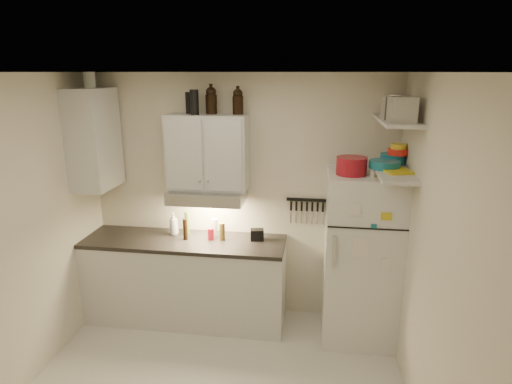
# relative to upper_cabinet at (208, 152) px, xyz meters

# --- Properties ---
(ceiling) EXTENTS (3.20, 3.00, 0.02)m
(ceiling) POSITION_rel_upper_cabinet_xyz_m (0.30, -1.33, 0.78)
(ceiling) COLOR white
(ceiling) RESTS_ON ground
(back_wall) EXTENTS (3.20, 0.02, 2.60)m
(back_wall) POSITION_rel_upper_cabinet_xyz_m (0.30, 0.18, -0.53)
(back_wall) COLOR beige
(back_wall) RESTS_ON ground
(left_wall) EXTENTS (0.02, 3.00, 2.60)m
(left_wall) POSITION_rel_upper_cabinet_xyz_m (-1.31, -1.33, -0.53)
(left_wall) COLOR beige
(left_wall) RESTS_ON ground
(right_wall) EXTENTS (0.02, 3.00, 2.60)m
(right_wall) POSITION_rel_upper_cabinet_xyz_m (1.91, -1.33, -0.53)
(right_wall) COLOR beige
(right_wall) RESTS_ON ground
(base_cabinet) EXTENTS (2.10, 0.60, 0.88)m
(base_cabinet) POSITION_rel_upper_cabinet_xyz_m (-0.25, -0.14, -1.39)
(base_cabinet) COLOR silver
(base_cabinet) RESTS_ON floor
(countertop) EXTENTS (2.10, 0.62, 0.04)m
(countertop) POSITION_rel_upper_cabinet_xyz_m (-0.25, -0.14, -0.93)
(countertop) COLOR black
(countertop) RESTS_ON base_cabinet
(upper_cabinet) EXTENTS (0.80, 0.33, 0.75)m
(upper_cabinet) POSITION_rel_upper_cabinet_xyz_m (0.00, 0.00, 0.00)
(upper_cabinet) COLOR silver
(upper_cabinet) RESTS_ON back_wall
(side_cabinet) EXTENTS (0.33, 0.55, 1.00)m
(side_cabinet) POSITION_rel_upper_cabinet_xyz_m (-1.14, -0.14, 0.12)
(side_cabinet) COLOR silver
(side_cabinet) RESTS_ON left_wall
(range_hood) EXTENTS (0.76, 0.46, 0.12)m
(range_hood) POSITION_rel_upper_cabinet_xyz_m (0.00, -0.06, -0.44)
(range_hood) COLOR silver
(range_hood) RESTS_ON back_wall
(fridge) EXTENTS (0.70, 0.68, 1.70)m
(fridge) POSITION_rel_upper_cabinet_xyz_m (1.55, -0.18, -0.98)
(fridge) COLOR silver
(fridge) RESTS_ON floor
(shelf_hi) EXTENTS (0.30, 0.95, 0.03)m
(shelf_hi) POSITION_rel_upper_cabinet_xyz_m (1.75, -0.31, 0.38)
(shelf_hi) COLOR silver
(shelf_hi) RESTS_ON right_wall
(shelf_lo) EXTENTS (0.30, 0.95, 0.03)m
(shelf_lo) POSITION_rel_upper_cabinet_xyz_m (1.75, -0.31, -0.07)
(shelf_lo) COLOR silver
(shelf_lo) RESTS_ON right_wall
(knife_strip) EXTENTS (0.42, 0.02, 0.03)m
(knife_strip) POSITION_rel_upper_cabinet_xyz_m (1.00, 0.15, -0.51)
(knife_strip) COLOR black
(knife_strip) RESTS_ON back_wall
(dutch_oven) EXTENTS (0.36, 0.36, 0.16)m
(dutch_oven) POSITION_rel_upper_cabinet_xyz_m (1.40, -0.26, -0.04)
(dutch_oven) COLOR maroon
(dutch_oven) RESTS_ON fridge
(book_stack) EXTENTS (0.29, 0.33, 0.09)m
(book_stack) POSITION_rel_upper_cabinet_xyz_m (1.77, -0.41, -0.08)
(book_stack) COLOR gold
(book_stack) RESTS_ON fridge
(spice_jar) EXTENTS (0.06, 0.06, 0.09)m
(spice_jar) POSITION_rel_upper_cabinet_xyz_m (1.59, -0.31, -0.08)
(spice_jar) COLOR silver
(spice_jar) RESTS_ON fridge
(stock_pot) EXTENTS (0.32, 0.32, 0.19)m
(stock_pot) POSITION_rel_upper_cabinet_xyz_m (1.81, 0.04, 0.48)
(stock_pot) COLOR silver
(stock_pot) RESTS_ON shelf_hi
(tin_a) EXTENTS (0.20, 0.18, 0.19)m
(tin_a) POSITION_rel_upper_cabinet_xyz_m (1.71, -0.37, 0.48)
(tin_a) COLOR #AAAAAD
(tin_a) RESTS_ON shelf_hi
(tin_b) EXTENTS (0.21, 0.21, 0.20)m
(tin_b) POSITION_rel_upper_cabinet_xyz_m (1.74, -0.58, 0.49)
(tin_b) COLOR #AAAAAD
(tin_b) RESTS_ON shelf_hi
(bowl_teal) EXTENTS (0.23, 0.23, 0.09)m
(bowl_teal) POSITION_rel_upper_cabinet_xyz_m (1.79, -0.07, -0.00)
(bowl_teal) COLOR #176C7F
(bowl_teal) RESTS_ON shelf_lo
(bowl_orange) EXTENTS (0.18, 0.18, 0.06)m
(bowl_orange) POSITION_rel_upper_cabinet_xyz_m (1.82, -0.11, 0.07)
(bowl_orange) COLOR red
(bowl_orange) RESTS_ON bowl_teal
(bowl_yellow) EXTENTS (0.14, 0.14, 0.05)m
(bowl_yellow) POSITION_rel_upper_cabinet_xyz_m (1.82, -0.11, 0.12)
(bowl_yellow) COLOR gold
(bowl_yellow) RESTS_ON bowl_orange
(plates) EXTENTS (0.33, 0.33, 0.07)m
(plates) POSITION_rel_upper_cabinet_xyz_m (1.68, -0.29, -0.02)
(plates) COLOR #176C7F
(plates) RESTS_ON shelf_lo
(growler_a) EXTENTS (0.13, 0.13, 0.27)m
(growler_a) POSITION_rel_upper_cabinet_xyz_m (0.04, 0.04, 0.51)
(growler_a) COLOR black
(growler_a) RESTS_ON upper_cabinet
(growler_b) EXTENTS (0.14, 0.14, 0.25)m
(growler_b) POSITION_rel_upper_cabinet_xyz_m (0.30, 0.05, 0.50)
(growler_b) COLOR black
(growler_b) RESTS_ON upper_cabinet
(thermos_a) EXTENTS (0.11, 0.11, 0.24)m
(thermos_a) POSITION_rel_upper_cabinet_xyz_m (-0.10, -0.08, 0.49)
(thermos_a) COLOR black
(thermos_a) RESTS_ON upper_cabinet
(thermos_b) EXTENTS (0.09, 0.09, 0.21)m
(thermos_b) POSITION_rel_upper_cabinet_xyz_m (-0.19, 0.05, 0.48)
(thermos_b) COLOR black
(thermos_b) RESTS_ON upper_cabinet
(side_jar) EXTENTS (0.13, 0.13, 0.15)m
(side_jar) POSITION_rel_upper_cabinet_xyz_m (-1.12, -0.14, 0.70)
(side_jar) COLOR silver
(side_jar) RESTS_ON side_cabinet
(soap_bottle) EXTENTS (0.13, 0.13, 0.27)m
(soap_bottle) POSITION_rel_upper_cabinet_xyz_m (-0.39, -0.01, -0.77)
(soap_bottle) COLOR silver
(soap_bottle) RESTS_ON countertop
(pepper_mill) EXTENTS (0.06, 0.06, 0.19)m
(pepper_mill) POSITION_rel_upper_cabinet_xyz_m (0.15, -0.09, -0.81)
(pepper_mill) COLOR brown
(pepper_mill) RESTS_ON countertop
(oil_bottle) EXTENTS (0.05, 0.05, 0.25)m
(oil_bottle) POSITION_rel_upper_cabinet_xyz_m (-0.25, 0.01, -0.78)
(oil_bottle) COLOR #45691A
(oil_bottle) RESTS_ON countertop
(vinegar_bottle) EXTENTS (0.06, 0.06, 0.23)m
(vinegar_bottle) POSITION_rel_upper_cabinet_xyz_m (-0.23, -0.13, -0.79)
(vinegar_bottle) COLOR black
(vinegar_bottle) RESTS_ON countertop
(clear_bottle) EXTENTS (0.09, 0.09, 0.20)m
(clear_bottle) POSITION_rel_upper_cabinet_xyz_m (0.05, -0.01, -0.81)
(clear_bottle) COLOR silver
(clear_bottle) RESTS_ON countertop
(red_jar) EXTENTS (0.07, 0.07, 0.13)m
(red_jar) POSITION_rel_upper_cabinet_xyz_m (0.03, -0.10, -0.84)
(red_jar) COLOR maroon
(red_jar) RESTS_ON countertop
(caddy) EXTENTS (0.15, 0.12, 0.12)m
(caddy) POSITION_rel_upper_cabinet_xyz_m (0.50, -0.04, -0.85)
(caddy) COLOR black
(caddy) RESTS_ON countertop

